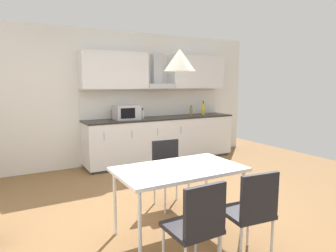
{
  "coord_description": "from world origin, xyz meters",
  "views": [
    {
      "loc": [
        -1.97,
        -3.27,
        1.63
      ],
      "look_at": [
        0.17,
        0.57,
        1.0
      ],
      "focal_mm": 32.0,
      "sensor_mm": 36.0,
      "label": 1
    }
  ],
  "objects": [
    {
      "name": "chair_far_right",
      "position": [
        -0.07,
        0.12,
        0.53
      ],
      "size": [
        0.42,
        0.42,
        0.87
      ],
      "color": "black",
      "rests_on": "ground_plane"
    },
    {
      "name": "dining_table",
      "position": [
        -0.37,
        -0.65,
        0.69
      ],
      "size": [
        1.33,
        0.78,
        0.74
      ],
      "color": "white",
      "rests_on": "ground_plane"
    },
    {
      "name": "backsplash_tile",
      "position": [
        0.95,
        2.52,
        1.19
      ],
      "size": [
        3.23,
        0.02,
        0.54
      ],
      "primitive_type": "cube",
      "color": "silver",
      "rests_on": "kitchen_counter"
    },
    {
      "name": "pendant_lamp",
      "position": [
        -0.37,
        -0.65,
        1.86
      ],
      "size": [
        0.32,
        0.32,
        0.22
      ],
      "primitive_type": "cone",
      "color": "silver"
    },
    {
      "name": "upper_wall_cabinets",
      "position": [
        0.95,
        2.36,
        1.86
      ],
      "size": [
        3.23,
        0.4,
        0.71
      ],
      "color": "silver"
    },
    {
      "name": "bottle_yellow",
      "position": [
        2.05,
        2.27,
        1.05
      ],
      "size": [
        0.07,
        0.07,
        0.31
      ],
      "color": "yellow",
      "rests_on": "kitchen_counter"
    },
    {
      "name": "chair_near_left",
      "position": [
        -0.67,
        -1.42,
        0.53
      ],
      "size": [
        0.41,
        0.41,
        0.87
      ],
      "color": "black",
      "rests_on": "ground_plane"
    },
    {
      "name": "kitchen_counter",
      "position": [
        0.95,
        2.21,
        0.47
      ],
      "size": [
        3.25,
        0.66,
        0.92
      ],
      "color": "#333333",
      "rests_on": "ground_plane"
    },
    {
      "name": "wall_back",
      "position": [
        0.0,
        2.58,
        1.33
      ],
      "size": [
        6.62,
        0.1,
        2.66
      ],
      "primitive_type": "cube",
      "color": "silver",
      "rests_on": "ground_plane"
    },
    {
      "name": "ground_plane",
      "position": [
        0.0,
        0.0,
        -0.01
      ],
      "size": [
        8.28,
        7.59,
        0.02
      ],
      "primitive_type": "cube",
      "color": "brown"
    },
    {
      "name": "microwave",
      "position": [
        0.17,
        2.21,
        1.06
      ],
      "size": [
        0.48,
        0.35,
        0.28
      ],
      "color": "#ADADB2",
      "rests_on": "kitchen_counter"
    },
    {
      "name": "bottle_white",
      "position": [
        0.53,
        2.26,
        1.01
      ],
      "size": [
        0.06,
        0.06,
        0.2
      ],
      "color": "white",
      "rests_on": "kitchen_counter"
    },
    {
      "name": "chair_near_right",
      "position": [
        -0.08,
        -1.42,
        0.53
      ],
      "size": [
        0.44,
        0.44,
        0.87
      ],
      "color": "black",
      "rests_on": "ground_plane"
    },
    {
      "name": "bottle_brown",
      "position": [
        1.66,
        2.18,
        1.02
      ],
      "size": [
        0.06,
        0.06,
        0.23
      ],
      "color": "brown",
      "rests_on": "kitchen_counter"
    }
  ]
}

